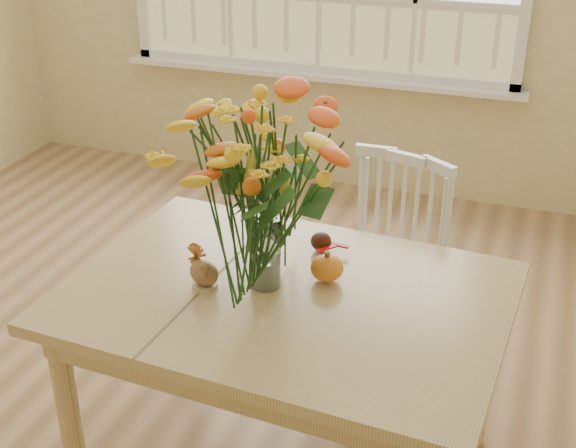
% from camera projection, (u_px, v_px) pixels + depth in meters
% --- Properties ---
extents(floor, '(4.00, 4.50, 0.01)m').
position_uv_depth(floor, '(143.00, 397.00, 2.99)').
color(floor, '#8F6945').
rests_on(floor, ground).
extents(dining_table, '(1.38, 1.03, 0.71)m').
position_uv_depth(dining_table, '(286.00, 316.00, 2.38)').
color(dining_table, tan).
rests_on(dining_table, floor).
extents(windsor_chair, '(0.50, 0.49, 0.88)m').
position_uv_depth(windsor_chair, '(389.00, 258.00, 2.96)').
color(windsor_chair, white).
rests_on(windsor_chair, floor).
extents(flower_vase, '(0.45, 0.45, 0.53)m').
position_uv_depth(flower_vase, '(264.00, 190.00, 2.23)').
color(flower_vase, white).
rests_on(flower_vase, dining_table).
extents(pumpkin, '(0.10, 0.10, 0.08)m').
position_uv_depth(pumpkin, '(327.00, 269.00, 2.38)').
color(pumpkin, orange).
rests_on(pumpkin, dining_table).
extents(turkey_figurine, '(0.12, 0.10, 0.12)m').
position_uv_depth(turkey_figurine, '(204.00, 273.00, 2.34)').
color(turkey_figurine, '#CCB78C').
rests_on(turkey_figurine, dining_table).
extents(dark_gourd, '(0.13, 0.09, 0.06)m').
position_uv_depth(dark_gourd, '(321.00, 242.00, 2.56)').
color(dark_gourd, '#38160F').
rests_on(dark_gourd, dining_table).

